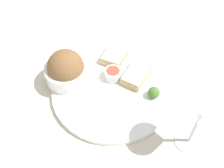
{
  "coord_description": "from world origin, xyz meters",
  "views": [
    {
      "loc": [
        -0.36,
        -0.28,
        0.62
      ],
      "look_at": [
        0.0,
        0.0,
        0.03
      ],
      "focal_mm": 45.0,
      "sensor_mm": 36.0,
      "label": 1
    }
  ],
  "objects_px": {
    "salad_bowl": "(66,70)",
    "cheese_toast_far": "(115,55)",
    "sauce_ramekin": "(113,74)",
    "cheese_toast_near": "(136,75)",
    "wine_glass": "(203,112)"
  },
  "relations": [
    {
      "from": "cheese_toast_far",
      "to": "salad_bowl",
      "type": "bearing_deg",
      "value": 158.85
    },
    {
      "from": "cheese_toast_near",
      "to": "wine_glass",
      "type": "height_order",
      "value": "wine_glass"
    },
    {
      "from": "salad_bowl",
      "to": "sauce_ramekin",
      "type": "height_order",
      "value": "salad_bowl"
    },
    {
      "from": "salad_bowl",
      "to": "cheese_toast_far",
      "type": "bearing_deg",
      "value": -21.15
    },
    {
      "from": "salad_bowl",
      "to": "cheese_toast_far",
      "type": "height_order",
      "value": "salad_bowl"
    },
    {
      "from": "cheese_toast_near",
      "to": "wine_glass",
      "type": "xyz_separation_m",
      "value": [
        -0.07,
        -0.21,
        0.1
      ]
    },
    {
      "from": "cheese_toast_far",
      "to": "wine_glass",
      "type": "relative_size",
      "value": 0.53
    },
    {
      "from": "cheese_toast_far",
      "to": "wine_glass",
      "type": "bearing_deg",
      "value": -106.32
    },
    {
      "from": "salad_bowl",
      "to": "cheese_toast_near",
      "type": "bearing_deg",
      "value": -50.68
    },
    {
      "from": "sauce_ramekin",
      "to": "cheese_toast_near",
      "type": "xyz_separation_m",
      "value": [
        0.04,
        -0.05,
        -0.0
      ]
    },
    {
      "from": "cheese_toast_far",
      "to": "cheese_toast_near",
      "type": "bearing_deg",
      "value": -102.93
    },
    {
      "from": "cheese_toast_far",
      "to": "wine_glass",
      "type": "distance_m",
      "value": 0.33
    },
    {
      "from": "sauce_ramekin",
      "to": "cheese_toast_near",
      "type": "distance_m",
      "value": 0.06
    },
    {
      "from": "sauce_ramekin",
      "to": "cheese_toast_far",
      "type": "relative_size",
      "value": 0.49
    },
    {
      "from": "salad_bowl",
      "to": "sauce_ramekin",
      "type": "relative_size",
      "value": 2.55
    }
  ]
}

